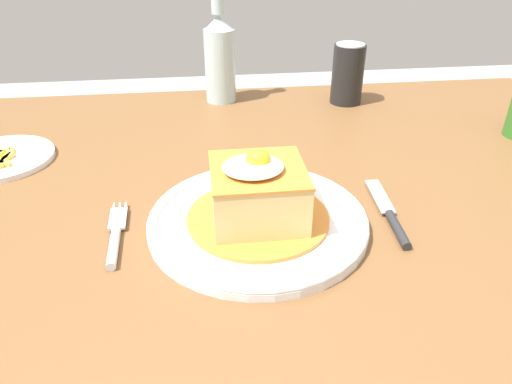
{
  "coord_description": "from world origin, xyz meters",
  "views": [
    {
      "loc": [
        -0.13,
        -0.64,
        1.11
      ],
      "look_at": [
        -0.06,
        -0.11,
        0.79
      ],
      "focal_mm": 33.44,
      "sensor_mm": 36.0,
      "label": 1
    }
  ],
  "objects_px": {
    "fork": "(115,238)",
    "beer_bottle_clear": "(220,54)",
    "knife": "(392,219)",
    "soda_can": "(348,74)",
    "main_plate": "(258,220)",
    "side_plate_fries": "(0,158)"
  },
  "relations": [
    {
      "from": "soda_can",
      "to": "side_plate_fries",
      "type": "bearing_deg",
      "value": -162.54
    },
    {
      "from": "side_plate_fries",
      "to": "knife",
      "type": "bearing_deg",
      "value": -23.65
    },
    {
      "from": "main_plate",
      "to": "fork",
      "type": "height_order",
      "value": "main_plate"
    },
    {
      "from": "soda_can",
      "to": "beer_bottle_clear",
      "type": "distance_m",
      "value": 0.27
    },
    {
      "from": "main_plate",
      "to": "beer_bottle_clear",
      "type": "distance_m",
      "value": 0.49
    },
    {
      "from": "knife",
      "to": "side_plate_fries",
      "type": "distance_m",
      "value": 0.63
    },
    {
      "from": "knife",
      "to": "soda_can",
      "type": "relative_size",
      "value": 1.34
    },
    {
      "from": "main_plate",
      "to": "fork",
      "type": "bearing_deg",
      "value": -176.08
    },
    {
      "from": "fork",
      "to": "soda_can",
      "type": "xyz_separation_m",
      "value": [
        0.43,
        0.45,
        0.06
      ]
    },
    {
      "from": "fork",
      "to": "side_plate_fries",
      "type": "xyz_separation_m",
      "value": [
        -0.22,
        0.25,
        -0.0
      ]
    },
    {
      "from": "knife",
      "to": "soda_can",
      "type": "bearing_deg",
      "value": 81.46
    },
    {
      "from": "knife",
      "to": "main_plate",
      "type": "bearing_deg",
      "value": 175.19
    },
    {
      "from": "fork",
      "to": "beer_bottle_clear",
      "type": "relative_size",
      "value": 0.53
    },
    {
      "from": "knife",
      "to": "soda_can",
      "type": "xyz_separation_m",
      "value": [
        0.07,
        0.46,
        0.06
      ]
    },
    {
      "from": "soda_can",
      "to": "beer_bottle_clear",
      "type": "height_order",
      "value": "beer_bottle_clear"
    },
    {
      "from": "soda_can",
      "to": "fork",
      "type": "bearing_deg",
      "value": -133.36
    },
    {
      "from": "fork",
      "to": "side_plate_fries",
      "type": "distance_m",
      "value": 0.33
    },
    {
      "from": "beer_bottle_clear",
      "to": "knife",
      "type": "bearing_deg",
      "value": -68.62
    },
    {
      "from": "main_plate",
      "to": "knife",
      "type": "distance_m",
      "value": 0.18
    },
    {
      "from": "fork",
      "to": "beer_bottle_clear",
      "type": "bearing_deg",
      "value": 71.85
    },
    {
      "from": "main_plate",
      "to": "knife",
      "type": "xyz_separation_m",
      "value": [
        0.18,
        -0.01,
        -0.0
      ]
    },
    {
      "from": "fork",
      "to": "knife",
      "type": "bearing_deg",
      "value": -0.4
    }
  ]
}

